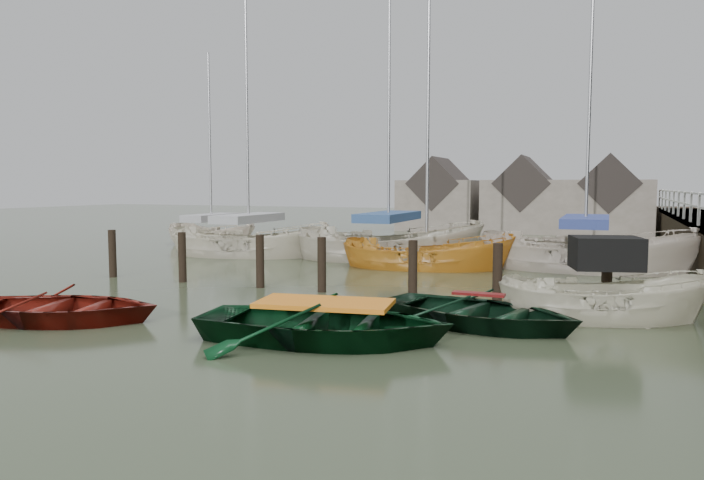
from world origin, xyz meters
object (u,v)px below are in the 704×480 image
at_px(rowboat_green, 325,341).
at_px(sailboat_a, 249,254).
at_px(sailboat_e, 212,245).
at_px(rowboat_red, 59,322).
at_px(rowboat_dkgreen, 478,326).
at_px(sailboat_b, 388,258).
at_px(sailboat_c, 426,268).
at_px(sailboat_d, 584,268).
at_px(motorboat, 604,316).

relative_size(rowboat_green, sailboat_a, 0.38).
bearing_deg(sailboat_e, rowboat_red, -136.91).
distance_m(rowboat_dkgreen, sailboat_b, 10.78).
distance_m(sailboat_c, sailboat_d, 5.00).
bearing_deg(sailboat_e, sailboat_b, -81.81).
distance_m(motorboat, sailboat_e, 18.96).
distance_m(sailboat_a, sailboat_e, 4.38).
relative_size(rowboat_green, sailboat_b, 0.40).
relative_size(motorboat, sailboat_b, 0.40).
xyz_separation_m(rowboat_dkgreen, sailboat_d, (1.61, 9.19, 0.06)).
bearing_deg(sailboat_d, rowboat_red, 145.43).
bearing_deg(sailboat_e, sailboat_d, -78.14).
bearing_deg(sailboat_c, motorboat, -147.75).
bearing_deg(motorboat, sailboat_d, -9.56).
height_order(rowboat_dkgreen, sailboat_a, sailboat_a).
relative_size(motorboat, sailboat_d, 0.35).
distance_m(rowboat_red, sailboat_d, 15.23).
bearing_deg(sailboat_c, sailboat_b, 39.83).
height_order(rowboat_red, sailboat_e, sailboat_e).
bearing_deg(sailboat_e, motorboat, -101.90).
distance_m(rowboat_red, sailboat_c, 11.53).
distance_m(rowboat_green, sailboat_b, 12.07).
xyz_separation_m(rowboat_green, motorboat, (4.48, 3.62, 0.10)).
bearing_deg(sailboat_d, sailboat_c, 109.97).
xyz_separation_m(motorboat, sailboat_d, (-0.63, 7.79, -0.04)).
xyz_separation_m(rowboat_red, sailboat_b, (2.70, 12.29, 0.06)).
height_order(sailboat_a, sailboat_d, sailboat_d).
bearing_deg(rowboat_dkgreen, sailboat_a, 66.10).
relative_size(motorboat, sailboat_c, 0.40).
xyz_separation_m(rowboat_green, sailboat_c, (-0.95, 10.00, 0.02)).
bearing_deg(sailboat_e, sailboat_c, -88.49).
height_order(rowboat_green, sailboat_b, sailboat_b).
bearing_deg(rowboat_dkgreen, sailboat_e, 66.82).
bearing_deg(sailboat_d, sailboat_b, 90.93).
bearing_deg(sailboat_a, sailboat_c, -108.27).
relative_size(rowboat_red, sailboat_c, 0.37).
distance_m(sailboat_a, sailboat_c, 7.30).
bearing_deg(motorboat, sailboat_b, 27.96).
bearing_deg(rowboat_green, sailboat_d, -27.23).
bearing_deg(rowboat_red, sailboat_d, -54.81).
distance_m(rowboat_red, rowboat_green, 5.59).
bearing_deg(sailboat_c, sailboat_d, -81.73).
height_order(sailboat_a, sailboat_c, sailboat_a).
relative_size(rowboat_green, sailboat_c, 0.40).
bearing_deg(sailboat_b, rowboat_dkgreen, -168.56).
distance_m(sailboat_b, sailboat_d, 6.71).
xyz_separation_m(rowboat_red, rowboat_dkgreen, (7.80, 2.78, 0.00)).
height_order(rowboat_red, sailboat_d, sailboat_d).
bearing_deg(sailboat_a, sailboat_b, -92.35).
bearing_deg(motorboat, sailboat_c, 26.18).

